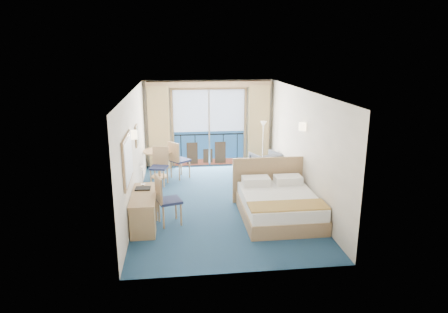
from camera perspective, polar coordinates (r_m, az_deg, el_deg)
floor at (r=9.86m, az=-0.53°, el=-6.41°), size 6.50×6.50×0.00m
room_walls at (r=9.36m, az=-0.55°, el=3.76°), size 4.04×6.54×2.72m
balcony_door at (r=12.62m, az=-2.17°, el=3.81°), size 2.36×0.03×2.52m
curtain_left at (r=12.43m, az=-9.25°, el=4.06°), size 0.65×0.22×2.55m
curtain_right at (r=12.67m, az=4.94°, el=4.42°), size 0.65×0.22×2.55m
pelmet at (r=12.30m, az=-2.16°, el=10.28°), size 3.80×0.25×0.18m
mirror at (r=7.96m, az=-13.60°, el=-0.42°), size 0.05×1.25×0.95m
wall_print at (r=9.83m, az=-12.36°, el=2.91°), size 0.04×0.42×0.52m
sconce_left at (r=8.75m, az=-12.86°, el=3.06°), size 0.18×0.18×0.18m
sconce_right at (r=9.60m, az=11.17°, el=4.21°), size 0.18×0.18×0.18m
bed at (r=8.96m, az=7.76°, el=-6.72°), size 1.77×2.10×1.11m
nightstand at (r=10.37m, az=8.99°, el=-3.78°), size 0.45×0.43×0.59m
phone at (r=10.30m, az=9.29°, el=-2.01°), size 0.19×0.17×0.07m
armchair at (r=11.73m, az=6.02°, el=-1.10°), size 1.00×1.01×0.71m
floor_lamp at (r=12.23m, az=5.62°, el=3.35°), size 0.21×0.21×1.50m
desk at (r=8.26m, az=-11.48°, el=-8.25°), size 0.51×1.49×0.70m
desk_chair at (r=8.50m, az=-8.44°, el=-5.79°), size 0.59×0.58×1.09m
folder at (r=8.80m, az=-11.52°, el=-4.49°), size 0.33×0.26×0.03m
desk_lamp at (r=8.92m, az=-11.59°, el=-2.18°), size 0.11×0.11×0.42m
round_table at (r=11.65m, az=-9.28°, el=-0.07°), size 0.89×0.89×0.80m
table_chair_a at (r=11.46m, az=-6.68°, el=-0.19°), size 0.66×0.66×1.08m
table_chair_b at (r=11.07m, az=-9.18°, el=-0.99°), size 0.54×0.55×1.04m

